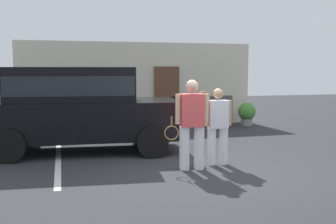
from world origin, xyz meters
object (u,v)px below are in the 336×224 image
Objects in this scene: tennis_player_woman at (218,125)px; potted_plant_secondary at (247,113)px; potted_plant_by_porch at (220,114)px; tennis_player_man at (192,124)px; parked_suv at (79,105)px.

tennis_player_woman is 1.94× the size of potted_plant_secondary.
potted_plant_by_porch is 1.02× the size of potted_plant_secondary.
tennis_player_man is 0.70m from tennis_player_woman.
potted_plant_by_porch is (2.81, 5.30, -0.46)m from tennis_player_man.
tennis_player_man is (2.08, -2.35, -0.22)m from parked_suv.
tennis_player_woman is 6.06m from potted_plant_secondary.
tennis_player_woman is (0.65, 0.25, -0.09)m from tennis_player_man.
potted_plant_by_porch is at bearing -109.97° from tennis_player_woman.
tennis_player_man is 6.63m from potted_plant_secondary.
potted_plant_by_porch is (4.89, 2.95, -0.68)m from parked_suv.
tennis_player_woman reaches higher than potted_plant_secondary.
parked_suv is at bearing -148.87° from potted_plant_by_porch.
tennis_player_man is 2.17× the size of potted_plant_secondary.
parked_suv reaches higher than potted_plant_by_porch.
potted_plant_secondary is at bearing 32.31° from parked_suv.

